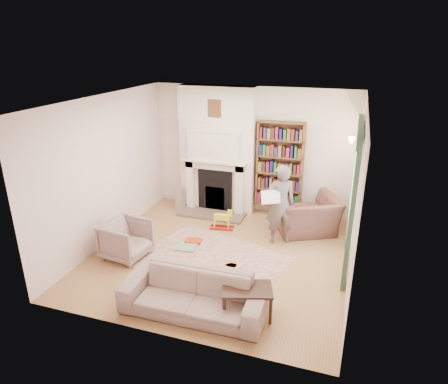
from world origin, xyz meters
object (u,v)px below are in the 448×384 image
(bookcase, at_px, (280,165))
(paraffin_heater, at_px, (180,199))
(armchair_reading, at_px, (307,215))
(armchair_left, at_px, (126,240))
(sofa, at_px, (194,294))
(coffee_table, at_px, (247,301))
(man_reading, at_px, (280,204))
(rocking_horse, at_px, (222,219))

(bookcase, bearing_deg, paraffin_heater, -168.96)
(armchair_reading, relative_size, armchair_left, 1.55)
(armchair_left, bearing_deg, sofa, -114.51)
(bookcase, relative_size, paraffin_heater, 3.36)
(coffee_table, distance_m, paraffin_heater, 4.03)
(sofa, bearing_deg, man_reading, 72.32)
(bookcase, distance_m, armchair_left, 3.60)
(coffee_table, bearing_deg, paraffin_heater, 110.44)
(bookcase, bearing_deg, armchair_left, -129.69)
(armchair_reading, relative_size, man_reading, 0.74)
(sofa, relative_size, man_reading, 1.31)
(coffee_table, bearing_deg, armchair_left, 142.50)
(sofa, bearing_deg, paraffin_heater, 116.25)
(bookcase, distance_m, paraffin_heater, 2.42)
(armchair_reading, xyz_separation_m, coffee_table, (-0.45, -2.94, -0.15))
(armchair_left, relative_size, man_reading, 0.48)
(armchair_reading, relative_size, paraffin_heater, 2.13)
(sofa, height_order, man_reading, man_reading)
(man_reading, bearing_deg, armchair_left, 2.01)
(bookcase, height_order, coffee_table, bookcase)
(armchair_left, xyz_separation_m, sofa, (1.76, -1.08, -0.04))
(armchair_left, bearing_deg, bookcase, -32.63)
(armchair_reading, xyz_separation_m, rocking_horse, (-1.68, -0.41, -0.16))
(bookcase, height_order, sofa, bookcase)
(coffee_table, bearing_deg, man_reading, 72.45)
(bookcase, xyz_separation_m, man_reading, (0.27, -1.27, -0.39))
(armchair_left, height_order, sofa, armchair_left)
(armchair_reading, xyz_separation_m, man_reading, (-0.45, -0.60, 0.41))
(paraffin_heater, xyz_separation_m, rocking_horse, (1.25, -0.65, -0.06))
(armchair_reading, xyz_separation_m, armchair_left, (-2.96, -2.03, -0.04))
(armchair_left, distance_m, sofa, 2.07)
(armchair_left, height_order, coffee_table, armchair_left)
(paraffin_heater, bearing_deg, coffee_table, -52.11)
(sofa, height_order, paraffin_heater, sofa)
(armchair_reading, distance_m, man_reading, 0.85)
(armchair_reading, height_order, coffee_table, armchair_reading)
(man_reading, height_order, coffee_table, man_reading)
(armchair_left, bearing_deg, man_reading, -53.30)
(paraffin_heater, bearing_deg, armchair_left, -90.78)
(armchair_reading, height_order, sofa, armchair_reading)
(armchair_reading, height_order, armchair_left, armchair_reading)
(armchair_left, bearing_deg, armchair_reading, -48.52)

